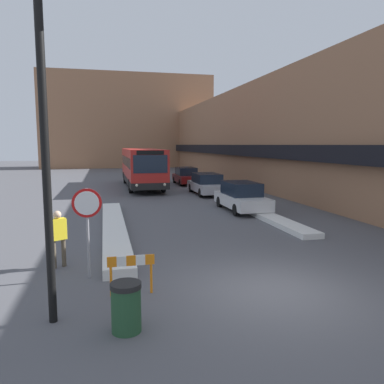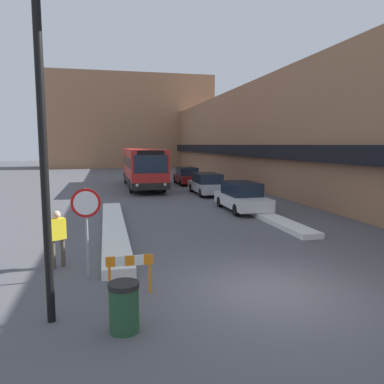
{
  "view_description": "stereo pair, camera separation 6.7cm",
  "coord_description": "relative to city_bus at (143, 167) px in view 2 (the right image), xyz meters",
  "views": [
    {
      "loc": [
        -3.94,
        -7.99,
        3.51
      ],
      "look_at": [
        -0.01,
        8.61,
        1.35
      ],
      "focal_mm": 35.0,
      "sensor_mm": 36.0,
      "label": 1
    },
    {
      "loc": [
        -3.87,
        -8.01,
        3.51
      ],
      "look_at": [
        -0.01,
        8.61,
        1.35
      ],
      "focal_mm": 35.0,
      "sensor_mm": 36.0,
      "label": 2
    }
  ],
  "objects": [
    {
      "name": "ground_plane",
      "position": [
        0.86,
        -22.96,
        -1.72
      ],
      "size": [
        160.0,
        160.0,
        0.0
      ],
      "primitive_type": "plane",
      "color": "#515156"
    },
    {
      "name": "building_row_right",
      "position": [
        10.83,
        1.04,
        2.51
      ],
      "size": [
        5.5,
        60.0,
        8.48
      ],
      "color": "#996B4C",
      "rests_on": "ground_plane"
    },
    {
      "name": "building_backdrop_far",
      "position": [
        0.86,
        30.1,
        5.38
      ],
      "size": [
        26.0,
        8.0,
        14.2
      ],
      "color": "#996B4C",
      "rests_on": "ground_plane"
    },
    {
      "name": "snow_bank_left",
      "position": [
        -2.74,
        -15.72,
        -1.57
      ],
      "size": [
        0.9,
        11.36,
        0.29
      ],
      "color": "silver",
      "rests_on": "ground_plane"
    },
    {
      "name": "snow_bank_right",
      "position": [
        4.46,
        -15.33,
        -1.61
      ],
      "size": [
        0.9,
        6.93,
        0.22
      ],
      "color": "silver",
      "rests_on": "ground_plane"
    },
    {
      "name": "city_bus",
      "position": [
        0.0,
        0.0,
        0.0
      ],
      "size": [
        2.68,
        11.62,
        3.16
      ],
      "color": "red",
      "rests_on": "ground_plane"
    },
    {
      "name": "parked_car_front",
      "position": [
        4.06,
        -12.3,
        -0.97
      ],
      "size": [
        1.82,
        4.37,
        1.53
      ],
      "color": "silver",
      "rests_on": "ground_plane"
    },
    {
      "name": "parked_car_middle",
      "position": [
        4.06,
        -5.41,
        -0.98
      ],
      "size": [
        1.92,
        4.72,
        1.48
      ],
      "color": "#B7B7BC",
      "rests_on": "ground_plane"
    },
    {
      "name": "parked_car_back",
      "position": [
        4.06,
        1.5,
        -0.98
      ],
      "size": [
        1.83,
        4.33,
        1.51
      ],
      "color": "maroon",
      "rests_on": "ground_plane"
    },
    {
      "name": "stop_sign",
      "position": [
        -3.53,
        -21.03,
        0.02
      ],
      "size": [
        0.76,
        0.08,
        2.39
      ],
      "color": "gray",
      "rests_on": "ground_plane"
    },
    {
      "name": "street_lamp",
      "position": [
        -3.87,
        -23.42,
        2.45
      ],
      "size": [
        1.46,
        0.36,
        6.78
      ],
      "color": "black",
      "rests_on": "ground_plane"
    },
    {
      "name": "pedestrian",
      "position": [
        -4.4,
        -19.94,
        -0.73
      ],
      "size": [
        0.49,
        0.4,
        1.65
      ],
      "rotation": [
        0.0,
        0.0,
        0.52
      ],
      "color": "brown",
      "rests_on": "ground_plane"
    },
    {
      "name": "trash_bin",
      "position": [
        -2.74,
        -24.15,
        -1.24
      ],
      "size": [
        0.59,
        0.59,
        0.95
      ],
      "color": "#234C2D",
      "rests_on": "ground_plane"
    },
    {
      "name": "construction_barricade",
      "position": [
        -2.52,
        -22.39,
        -1.05
      ],
      "size": [
        1.1,
        0.06,
        0.94
      ],
      "color": "orange",
      "rests_on": "ground_plane"
    }
  ]
}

